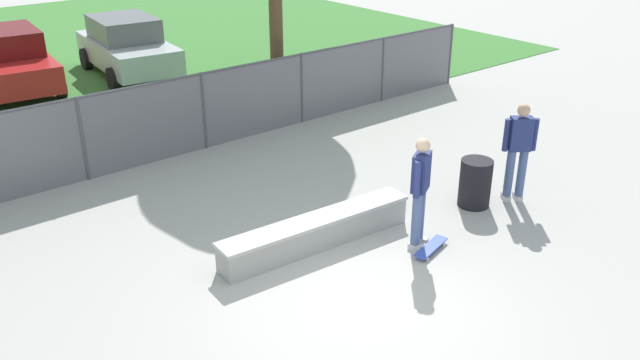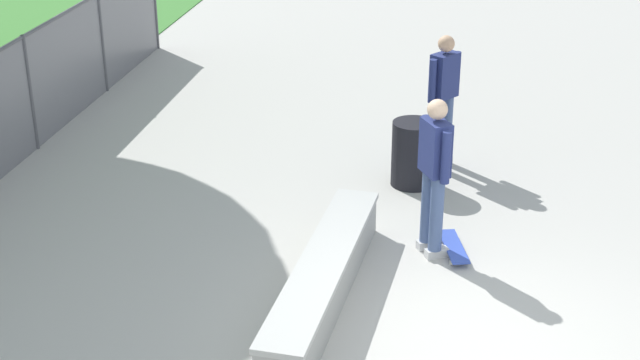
% 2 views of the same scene
% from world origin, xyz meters
% --- Properties ---
extents(ground_plane, '(80.00, 80.00, 0.00)m').
position_xyz_m(ground_plane, '(0.00, 0.00, 0.00)').
color(ground_plane, '#ADAAA3').
extents(concrete_ledge, '(3.39, 0.72, 0.49)m').
position_xyz_m(concrete_ledge, '(0.55, 1.58, 0.25)').
color(concrete_ledge, '#999993').
rests_on(concrete_ledge, ground).
extents(skateboarder, '(0.53, 0.41, 1.82)m').
position_xyz_m(skateboarder, '(1.77, 0.58, 1.01)').
color(skateboarder, beige).
rests_on(skateboarder, ground).
extents(skateboard, '(0.82, 0.40, 0.09)m').
position_xyz_m(skateboard, '(1.81, 0.32, 0.07)').
color(skateboard, '#334CB2').
rests_on(skateboard, ground).
extents(bystander, '(0.51, 0.43, 1.82)m').
position_xyz_m(bystander, '(4.30, 0.62, 1.01)').
color(bystander, beige).
rests_on(bystander, ground).
extents(trash_bin, '(0.56, 0.56, 0.86)m').
position_xyz_m(trash_bin, '(3.60, 0.94, 0.43)').
color(trash_bin, black).
rests_on(trash_bin, ground).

